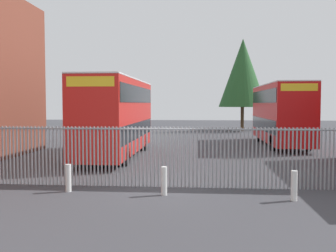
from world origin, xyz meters
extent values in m
plane|color=#3D3D42|center=(0.00, 8.00, 0.00)|extent=(100.00, 100.00, 0.00)
cylinder|color=gray|center=(-5.91, 0.00, 1.10)|extent=(0.06, 0.06, 2.20)
cylinder|color=gray|center=(-5.77, 0.00, 1.10)|extent=(0.06, 0.06, 2.20)
cylinder|color=gray|center=(-5.63, 0.00, 1.10)|extent=(0.06, 0.06, 2.20)
cylinder|color=gray|center=(-5.49, 0.00, 1.10)|extent=(0.06, 0.06, 2.20)
cylinder|color=gray|center=(-5.34, 0.00, 1.10)|extent=(0.06, 0.06, 2.20)
cylinder|color=gray|center=(-5.20, 0.00, 1.10)|extent=(0.06, 0.06, 2.20)
cylinder|color=gray|center=(-5.06, 0.00, 1.10)|extent=(0.06, 0.06, 2.20)
cylinder|color=gray|center=(-4.92, 0.00, 1.10)|extent=(0.06, 0.06, 2.20)
cylinder|color=gray|center=(-4.78, 0.00, 1.10)|extent=(0.06, 0.06, 2.20)
cylinder|color=gray|center=(-4.64, 0.00, 1.10)|extent=(0.06, 0.06, 2.20)
cylinder|color=gray|center=(-4.50, 0.00, 1.10)|extent=(0.06, 0.06, 2.20)
cylinder|color=gray|center=(-4.36, 0.00, 1.10)|extent=(0.06, 0.06, 2.20)
cylinder|color=gray|center=(-4.22, 0.00, 1.10)|extent=(0.06, 0.06, 2.20)
cylinder|color=gray|center=(-4.08, 0.00, 1.10)|extent=(0.06, 0.06, 2.20)
cylinder|color=gray|center=(-3.94, 0.00, 1.10)|extent=(0.06, 0.06, 2.20)
cylinder|color=gray|center=(-3.80, 0.00, 1.10)|extent=(0.06, 0.06, 2.20)
cylinder|color=gray|center=(-3.66, 0.00, 1.10)|extent=(0.06, 0.06, 2.20)
cylinder|color=gray|center=(-3.52, 0.00, 1.10)|extent=(0.06, 0.06, 2.20)
cylinder|color=gray|center=(-3.38, 0.00, 1.10)|extent=(0.06, 0.06, 2.20)
cylinder|color=gray|center=(-3.24, 0.00, 1.10)|extent=(0.06, 0.06, 2.20)
cylinder|color=gray|center=(-3.10, 0.00, 1.10)|extent=(0.06, 0.06, 2.20)
cylinder|color=gray|center=(-2.96, 0.00, 1.10)|extent=(0.06, 0.06, 2.20)
cylinder|color=gray|center=(-2.82, 0.00, 1.10)|extent=(0.06, 0.06, 2.20)
cylinder|color=gray|center=(-2.68, 0.00, 1.10)|extent=(0.06, 0.06, 2.20)
cylinder|color=gray|center=(-2.54, 0.00, 1.10)|extent=(0.06, 0.06, 2.20)
cylinder|color=gray|center=(-2.40, 0.00, 1.10)|extent=(0.06, 0.06, 2.20)
cylinder|color=gray|center=(-2.26, 0.00, 1.10)|extent=(0.06, 0.06, 2.20)
cylinder|color=gray|center=(-2.12, 0.00, 1.10)|extent=(0.06, 0.06, 2.20)
cylinder|color=gray|center=(-1.98, 0.00, 1.10)|extent=(0.06, 0.06, 2.20)
cylinder|color=gray|center=(-1.84, 0.00, 1.10)|extent=(0.06, 0.06, 2.20)
cylinder|color=gray|center=(-1.70, 0.00, 1.10)|extent=(0.06, 0.06, 2.20)
cylinder|color=gray|center=(-1.56, 0.00, 1.10)|extent=(0.06, 0.06, 2.20)
cylinder|color=gray|center=(-1.42, 0.00, 1.10)|extent=(0.06, 0.06, 2.20)
cylinder|color=gray|center=(-1.28, 0.00, 1.10)|extent=(0.06, 0.06, 2.20)
cylinder|color=gray|center=(-1.14, 0.00, 1.10)|extent=(0.06, 0.06, 2.20)
cylinder|color=gray|center=(-0.99, 0.00, 1.10)|extent=(0.06, 0.06, 2.20)
cylinder|color=gray|center=(-0.85, 0.00, 1.10)|extent=(0.06, 0.06, 2.20)
cylinder|color=gray|center=(-0.71, 0.00, 1.10)|extent=(0.06, 0.06, 2.20)
cylinder|color=gray|center=(-0.57, 0.00, 1.10)|extent=(0.06, 0.06, 2.20)
cylinder|color=gray|center=(-0.43, 0.00, 1.10)|extent=(0.06, 0.06, 2.20)
cylinder|color=gray|center=(-0.29, 0.00, 1.10)|extent=(0.06, 0.06, 2.20)
cylinder|color=gray|center=(-0.15, 0.00, 1.10)|extent=(0.06, 0.06, 2.20)
cylinder|color=gray|center=(-0.01, 0.00, 1.10)|extent=(0.06, 0.06, 2.20)
cylinder|color=gray|center=(0.13, 0.00, 1.10)|extent=(0.06, 0.06, 2.20)
cylinder|color=gray|center=(0.27, 0.00, 1.10)|extent=(0.06, 0.06, 2.20)
cylinder|color=gray|center=(0.41, 0.00, 1.10)|extent=(0.06, 0.06, 2.20)
cylinder|color=gray|center=(0.55, 0.00, 1.10)|extent=(0.06, 0.06, 2.20)
cylinder|color=gray|center=(0.69, 0.00, 1.10)|extent=(0.06, 0.06, 2.20)
cylinder|color=gray|center=(0.83, 0.00, 1.10)|extent=(0.06, 0.06, 2.20)
cylinder|color=gray|center=(0.97, 0.00, 1.10)|extent=(0.06, 0.06, 2.20)
cylinder|color=gray|center=(1.11, 0.00, 1.10)|extent=(0.06, 0.06, 2.20)
cylinder|color=gray|center=(1.25, 0.00, 1.10)|extent=(0.06, 0.06, 2.20)
cylinder|color=gray|center=(1.39, 0.00, 1.10)|extent=(0.06, 0.06, 2.20)
cylinder|color=gray|center=(1.53, 0.00, 1.10)|extent=(0.06, 0.06, 2.20)
cylinder|color=gray|center=(1.67, 0.00, 1.10)|extent=(0.06, 0.06, 2.20)
cylinder|color=gray|center=(1.81, 0.00, 1.10)|extent=(0.06, 0.06, 2.20)
cylinder|color=gray|center=(1.95, 0.00, 1.10)|extent=(0.06, 0.06, 2.20)
cylinder|color=gray|center=(2.09, 0.00, 1.10)|extent=(0.06, 0.06, 2.20)
cylinder|color=gray|center=(2.23, 0.00, 1.10)|extent=(0.06, 0.06, 2.20)
cylinder|color=gray|center=(2.37, 0.00, 1.10)|extent=(0.06, 0.06, 2.20)
cylinder|color=gray|center=(2.51, 0.00, 1.10)|extent=(0.06, 0.06, 2.20)
cylinder|color=gray|center=(2.65, 0.00, 1.10)|extent=(0.06, 0.06, 2.20)
cylinder|color=gray|center=(2.79, 0.00, 1.10)|extent=(0.06, 0.06, 2.20)
cylinder|color=gray|center=(2.93, 0.00, 1.10)|extent=(0.06, 0.06, 2.20)
cylinder|color=gray|center=(3.07, 0.00, 1.10)|extent=(0.06, 0.06, 2.20)
cylinder|color=gray|center=(3.21, 0.00, 1.10)|extent=(0.06, 0.06, 2.20)
cylinder|color=gray|center=(3.36, 0.00, 1.10)|extent=(0.06, 0.06, 2.20)
cylinder|color=gray|center=(3.50, 0.00, 1.10)|extent=(0.06, 0.06, 2.20)
cylinder|color=gray|center=(3.64, 0.00, 1.10)|extent=(0.06, 0.06, 2.20)
cylinder|color=gray|center=(3.78, 0.00, 1.10)|extent=(0.06, 0.06, 2.20)
cylinder|color=gray|center=(3.92, 0.00, 1.10)|extent=(0.06, 0.06, 2.20)
cylinder|color=gray|center=(4.06, 0.00, 1.10)|extent=(0.06, 0.06, 2.20)
cylinder|color=gray|center=(4.20, 0.00, 1.10)|extent=(0.06, 0.06, 2.20)
cylinder|color=gray|center=(4.34, 0.00, 1.10)|extent=(0.06, 0.06, 2.20)
cylinder|color=gray|center=(4.48, 0.00, 1.10)|extent=(0.06, 0.06, 2.20)
cylinder|color=gray|center=(4.62, 0.00, 1.10)|extent=(0.06, 0.06, 2.20)
cylinder|color=gray|center=(4.76, 0.00, 1.10)|extent=(0.06, 0.06, 2.20)
cylinder|color=gray|center=(4.90, 0.00, 1.10)|extent=(0.06, 0.06, 2.20)
cylinder|color=gray|center=(5.04, 0.00, 1.10)|extent=(0.06, 0.06, 2.20)
cylinder|color=gray|center=(5.18, 0.00, 1.10)|extent=(0.06, 0.06, 2.20)
cylinder|color=gray|center=(5.32, 0.00, 1.10)|extent=(0.06, 0.06, 2.20)
cylinder|color=gray|center=(5.46, 0.00, 1.10)|extent=(0.06, 0.06, 2.20)
cylinder|color=gray|center=(5.60, 0.00, 1.10)|extent=(0.06, 0.06, 2.20)
cylinder|color=gray|center=(5.74, 0.00, 1.10)|extent=(0.06, 0.06, 2.20)
cylinder|color=gray|center=(5.88, 0.00, 1.10)|extent=(0.06, 0.06, 2.20)
cylinder|color=gray|center=(6.02, 0.00, 1.10)|extent=(0.06, 0.06, 2.20)
cylinder|color=gray|center=(6.16, 0.00, 1.10)|extent=(0.06, 0.06, 2.20)
cylinder|color=gray|center=(-0.43, 0.00, 2.12)|extent=(15.44, 0.07, 0.07)
cube|color=red|center=(-3.27, 8.01, 2.35)|extent=(2.50, 10.80, 4.00)
cube|color=black|center=(-3.27, 8.01, 1.55)|extent=(2.54, 10.37, 0.90)
cube|color=black|center=(-3.27, 8.01, 3.55)|extent=(2.54, 10.37, 0.90)
cube|color=yellow|center=(-3.27, 2.66, 4.00)|extent=(2.12, 0.12, 0.44)
cube|color=silver|center=(-3.27, 8.01, 4.38)|extent=(2.50, 10.80, 0.08)
cylinder|color=black|center=(-4.37, 4.66, 0.52)|extent=(0.30, 1.04, 1.04)
cylinder|color=black|center=(-2.17, 4.66, 0.52)|extent=(0.30, 1.04, 1.04)
cylinder|color=black|center=(-4.37, 10.98, 0.52)|extent=(0.30, 1.04, 1.04)
cylinder|color=black|center=(-2.17, 10.98, 0.52)|extent=(0.30, 1.04, 1.04)
cube|color=red|center=(7.25, 14.89, 2.35)|extent=(2.50, 10.80, 4.00)
cube|color=black|center=(7.25, 14.89, 1.55)|extent=(2.54, 10.37, 0.90)
cube|color=black|center=(7.25, 14.89, 3.55)|extent=(2.54, 10.37, 0.90)
cube|color=yellow|center=(7.25, 9.54, 4.00)|extent=(2.12, 0.12, 0.44)
cube|color=silver|center=(7.25, 14.89, 4.38)|extent=(2.50, 10.80, 0.08)
cylinder|color=black|center=(6.15, 11.54, 0.52)|extent=(0.30, 1.04, 1.04)
cylinder|color=black|center=(8.35, 11.54, 0.52)|extent=(0.30, 1.04, 1.04)
cylinder|color=black|center=(6.15, 17.86, 0.52)|extent=(0.30, 1.04, 1.04)
cylinder|color=black|center=(8.35, 17.86, 0.52)|extent=(0.30, 1.04, 1.04)
cylinder|color=silver|center=(-3.03, -1.03, 0.47)|extent=(0.20, 0.20, 0.95)
cylinder|color=silver|center=(0.31, -1.28, 0.47)|extent=(0.20, 0.20, 0.95)
cylinder|color=silver|center=(4.43, -1.70, 0.47)|extent=(0.20, 0.20, 0.95)
cylinder|color=#4C3823|center=(6.09, 29.84, 1.34)|extent=(0.36, 0.36, 2.68)
cone|color=#235126|center=(6.09, 29.84, 6.43)|extent=(5.24, 5.24, 7.49)
camera|label=1|loc=(1.52, -14.06, 3.04)|focal=41.87mm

